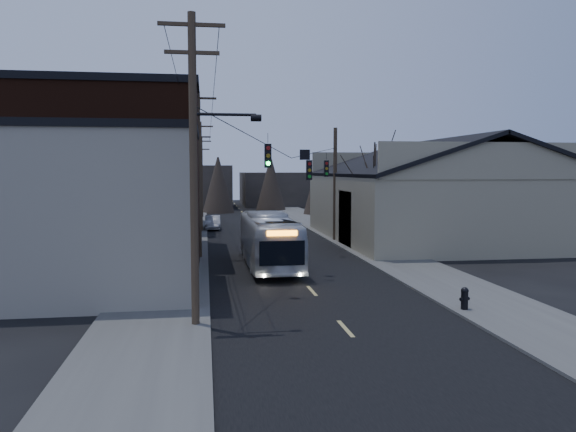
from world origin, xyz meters
name	(u,v)px	position (x,y,z in m)	size (l,w,h in m)	color
ground	(362,348)	(0.00, 0.00, 0.00)	(160.00, 160.00, 0.00)	black
road_surface	(262,235)	(0.00, 30.00, 0.01)	(9.00, 110.00, 0.02)	black
sidewalk_left	(182,235)	(-6.50, 30.00, 0.06)	(4.00, 110.00, 0.12)	#474744
sidewalk_right	(338,233)	(6.50, 30.00, 0.06)	(4.00, 110.00, 0.12)	#474744
building_clapboard	(103,213)	(-9.00, 9.00, 3.50)	(8.00, 8.00, 7.00)	gray
building_brick	(118,176)	(-10.00, 20.00, 5.00)	(10.00, 12.00, 10.00)	black
building_left_far	(151,191)	(-9.50, 36.00, 3.50)	(9.00, 14.00, 7.00)	#302C26
warehouse	(436,205)	(13.00, 25.00, 2.70)	(16.16, 20.60, 7.73)	gray
building_far_left	(195,187)	(-6.00, 65.00, 3.00)	(10.00, 12.00, 6.00)	#302C26
building_far_right	(281,189)	(7.00, 70.00, 2.50)	(12.00, 14.00, 5.00)	#302C26
bare_tree	(374,197)	(6.50, 20.00, 3.60)	(0.40, 0.40, 7.20)	black
utility_lines	(227,176)	(-3.11, 24.14, 4.95)	(11.24, 45.28, 10.50)	#382B1E
bus	(269,240)	(-1.16, 14.65, 1.47)	(2.46, 10.53, 2.93)	#B6BAC3
parked_car	(213,223)	(-4.00, 34.80, 0.64)	(1.35, 3.86, 1.27)	#9FA0A6
fire_hydrant	(465,297)	(4.99, 3.54, 0.57)	(0.41, 0.29, 0.84)	black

